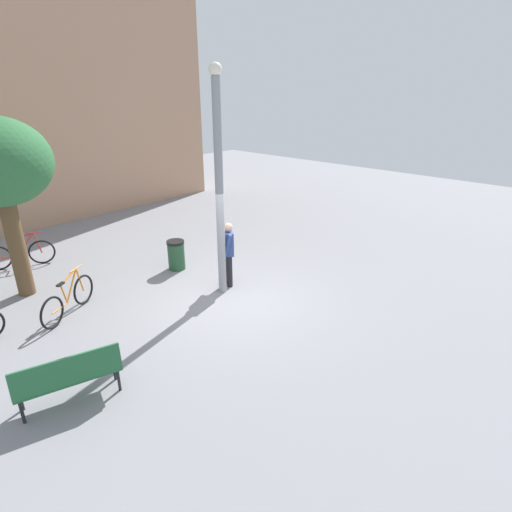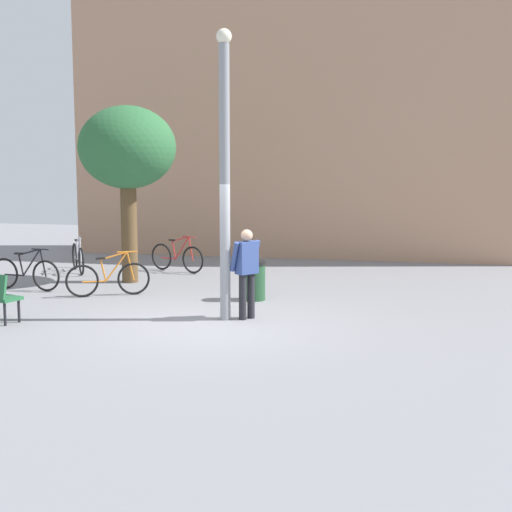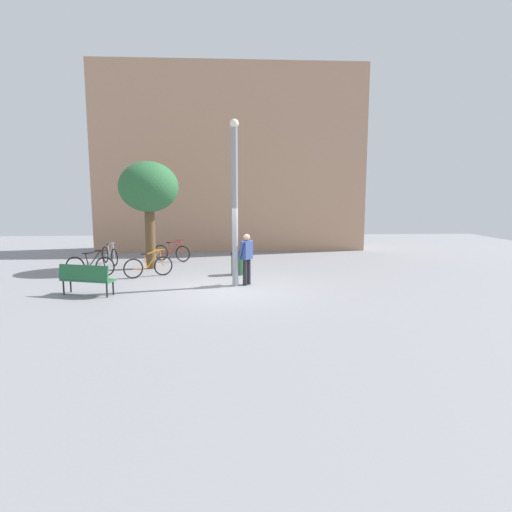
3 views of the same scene
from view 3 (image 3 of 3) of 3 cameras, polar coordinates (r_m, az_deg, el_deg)
ground_plane at (r=13.45m, az=-3.38°, el=-4.39°), size 36.00×36.00×0.00m
building_facade at (r=23.11m, az=-3.43°, el=12.71°), size 14.00×2.00×9.49m
lamppost at (r=13.55m, az=-2.85°, el=7.50°), size 0.28×0.28×5.23m
person_by_lamppost at (r=13.84m, az=-1.26°, el=0.04°), size 0.54×0.61×1.67m
park_bench at (r=13.40m, az=-21.75°, el=-2.64°), size 1.67×0.92×0.92m
plaza_tree at (r=17.37m, az=-14.15°, el=8.73°), size 2.30×2.30×4.21m
bicycle_silver at (r=19.14m, az=-18.93°, el=0.12°), size 1.08×1.51×0.97m
bicycle_orange at (r=15.76m, az=-14.11°, el=-1.34°), size 1.60×0.93×0.97m
bicycle_black at (r=16.54m, az=-21.24°, el=-1.21°), size 1.81×0.23×0.97m
bicycle_red at (r=19.26m, az=-11.16°, el=0.45°), size 1.69×0.74×0.97m
trash_bin at (r=15.72m, az=-2.48°, el=-0.99°), size 0.49×0.49×0.83m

